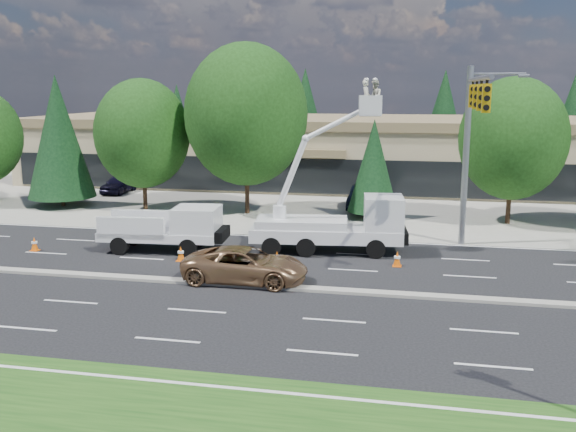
% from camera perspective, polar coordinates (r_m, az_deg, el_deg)
% --- Properties ---
extents(ground, '(140.00, 140.00, 0.00)m').
position_cam_1_polar(ground, '(26.54, -5.80, -6.11)').
color(ground, black).
rests_on(ground, ground).
extents(concrete_apron, '(140.00, 22.00, 0.01)m').
position_cam_1_polar(concrete_apron, '(45.50, 1.66, 1.29)').
color(concrete_apron, gray).
rests_on(concrete_apron, ground).
extents(road_median, '(120.00, 0.55, 0.12)m').
position_cam_1_polar(road_median, '(26.52, -5.80, -5.99)').
color(road_median, gray).
rests_on(road_median, ground).
extents(strip_mall, '(50.40, 15.40, 5.50)m').
position_cam_1_polar(strip_mall, '(54.90, 3.47, 5.97)').
color(strip_mall, tan).
rests_on(strip_mall, ground).
extents(tree_front_b, '(4.47, 4.47, 8.81)m').
position_cam_1_polar(tree_front_b, '(45.84, -19.71, 6.66)').
color(tree_front_b, '#332114').
rests_on(tree_front_b, ground).
extents(tree_front_c, '(6.17, 6.17, 8.57)m').
position_cam_1_polar(tree_front_c, '(43.04, -12.82, 7.16)').
color(tree_front_c, '#332114').
rests_on(tree_front_c, ground).
extents(tree_front_d, '(7.74, 7.74, 10.74)m').
position_cam_1_polar(tree_front_d, '(40.60, -3.74, 8.98)').
color(tree_front_d, '#332114').
rests_on(tree_front_d, ground).
extents(tree_front_e, '(3.10, 3.10, 6.11)m').
position_cam_1_polar(tree_front_e, '(39.51, 7.62, 4.46)').
color(tree_front_e, '#332114').
rests_on(tree_front_e, ground).
extents(tree_front_f, '(6.20, 6.20, 8.61)m').
position_cam_1_polar(tree_front_f, '(39.62, 19.38, 6.50)').
color(tree_front_f, '#332114').
rests_on(tree_front_f, ground).
extents(tree_back_a, '(4.23, 4.23, 8.34)m').
position_cam_1_polar(tree_back_a, '(71.03, -9.78, 8.36)').
color(tree_back_a, '#332114').
rests_on(tree_back_a, ground).
extents(tree_back_b, '(5.03, 5.03, 9.92)m').
position_cam_1_polar(tree_back_b, '(67.22, 1.54, 9.09)').
color(tree_back_b, '#332114').
rests_on(tree_back_b, ground).
extents(tree_back_c, '(4.93, 4.93, 9.73)m').
position_cam_1_polar(tree_back_c, '(66.25, 13.69, 8.65)').
color(tree_back_c, '#332114').
rests_on(tree_back_c, ground).
extents(tree_back_d, '(4.72, 4.72, 9.30)m').
position_cam_1_polar(tree_back_d, '(67.76, 23.96, 7.87)').
color(tree_back_d, '#332114').
rests_on(tree_back_d, ground).
extents(signal_mast, '(2.76, 10.16, 9.00)m').
position_cam_1_polar(signal_mast, '(31.34, 16.00, 7.47)').
color(signal_mast, gray).
rests_on(signal_mast, ground).
extents(utility_pickup, '(6.00, 2.70, 2.24)m').
position_cam_1_polar(utility_pickup, '(32.10, -10.52, -1.48)').
color(utility_pickup, silver).
rests_on(utility_pickup, ground).
extents(bucket_truck, '(7.56, 3.06, 8.38)m').
position_cam_1_polar(bucket_truck, '(31.25, 4.66, -0.04)').
color(bucket_truck, silver).
rests_on(bucket_truck, ground).
extents(traffic_cone_a, '(0.40, 0.40, 0.70)m').
position_cam_1_polar(traffic_cone_a, '(34.14, -21.61, -2.33)').
color(traffic_cone_a, '#E85A07').
rests_on(traffic_cone_a, ground).
extents(traffic_cone_b, '(0.40, 0.40, 0.70)m').
position_cam_1_polar(traffic_cone_b, '(30.32, -9.51, -3.33)').
color(traffic_cone_b, '#E85A07').
rests_on(traffic_cone_b, ground).
extents(traffic_cone_c, '(0.40, 0.40, 0.70)m').
position_cam_1_polar(traffic_cone_c, '(29.05, -0.99, -3.81)').
color(traffic_cone_c, '#E85A07').
rests_on(traffic_cone_c, ground).
extents(traffic_cone_d, '(0.40, 0.40, 0.70)m').
position_cam_1_polar(traffic_cone_d, '(29.42, 9.68, -3.78)').
color(traffic_cone_d, '#E85A07').
rests_on(traffic_cone_d, ground).
extents(minivan, '(5.18, 2.39, 1.44)m').
position_cam_1_polar(minivan, '(26.67, -3.81, -4.38)').
color(minivan, '#926A46').
rests_on(minivan, ground).
extents(parked_car_west, '(1.73, 4.13, 1.40)m').
position_cam_1_polar(parked_car_west, '(50.93, -14.80, 2.78)').
color(parked_car_west, black).
rests_on(parked_car_west, ground).
extents(parked_car_east, '(1.89, 4.71, 1.52)m').
position_cam_1_polar(parked_car_east, '(43.06, 6.73, 1.66)').
color(parked_car_east, black).
rests_on(parked_car_east, ground).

